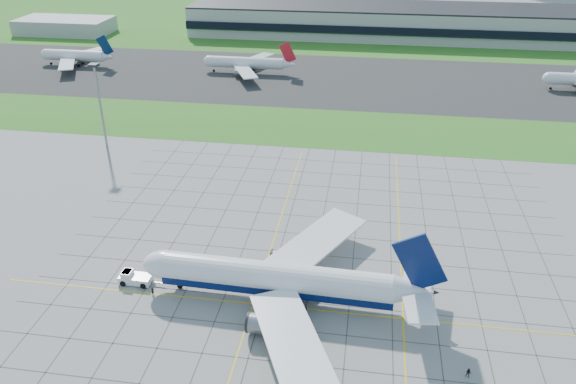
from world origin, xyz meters
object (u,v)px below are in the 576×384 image
(airliner, at_px, (279,279))
(pushback_tug, at_px, (134,278))
(light_mast, at_px, (99,95))
(crew_near, at_px, (153,291))
(crew_far, at_px, (468,373))
(distant_jet_0, at_px, (76,56))
(distant_jet_1, at_px, (247,63))

(airliner, relative_size, pushback_tug, 6.16)
(light_mast, relative_size, crew_near, 15.17)
(crew_far, bearing_deg, airliner, 176.90)
(airliner, bearing_deg, crew_far, -21.83)
(crew_far, bearing_deg, distant_jet_0, 153.10)
(pushback_tug, distance_m, crew_near, 5.99)
(airliner, distance_m, crew_near, 24.80)
(pushback_tug, height_order, crew_near, pushback_tug)
(airliner, relative_size, crew_near, 34.34)
(pushback_tug, relative_size, distant_jet_1, 0.22)
(pushback_tug, xyz_separation_m, crew_far, (62.75, -15.62, -0.26))
(pushback_tug, height_order, crew_far, pushback_tug)
(airliner, height_order, crew_far, airliner)
(distant_jet_0, height_order, distant_jet_1, same)
(light_mast, relative_size, airliner, 0.44)
(airliner, relative_size, crew_far, 32.27)
(airliner, xyz_separation_m, crew_far, (33.33, -14.59, -4.03))
(airliner, distance_m, distant_jet_0, 189.72)
(distant_jet_1, bearing_deg, crew_far, -66.29)
(light_mast, xyz_separation_m, crew_near, (40.19, -67.27, -15.34))
(crew_far, bearing_deg, distant_jet_1, 134.26)
(crew_far, distance_m, distant_jet_1, 178.75)
(pushback_tug, bearing_deg, airliner, -0.18)
(pushback_tug, relative_size, distant_jet_0, 0.22)
(airliner, xyz_separation_m, distant_jet_0, (-117.10, 149.27, -0.44))
(airliner, height_order, distant_jet_1, airliner)
(light_mast, bearing_deg, pushback_tug, -61.26)
(airliner, height_order, distant_jet_0, airliner)
(light_mast, distance_m, distant_jet_1, 88.66)
(crew_near, bearing_deg, airliner, -53.84)
(pushback_tug, xyz_separation_m, crew_near, (5.05, -3.21, -0.31))
(light_mast, distance_m, crew_far, 127.14)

